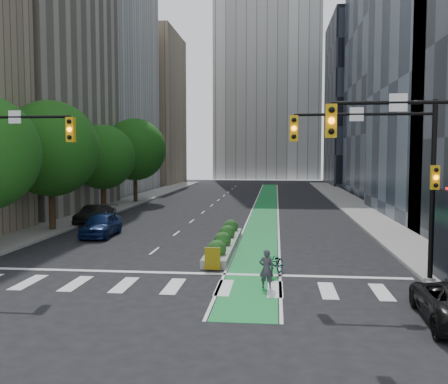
% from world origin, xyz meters
% --- Properties ---
extents(ground, '(160.00, 160.00, 0.00)m').
position_xyz_m(ground, '(0.00, 0.00, 0.00)').
color(ground, black).
rests_on(ground, ground).
extents(sidewalk_left, '(3.60, 90.00, 0.15)m').
position_xyz_m(sidewalk_left, '(-11.80, 25.00, 0.07)').
color(sidewalk_left, gray).
rests_on(sidewalk_left, ground).
extents(sidewalk_right, '(3.60, 90.00, 0.15)m').
position_xyz_m(sidewalk_right, '(11.80, 25.00, 0.07)').
color(sidewalk_right, gray).
rests_on(sidewalk_right, ground).
extents(bike_lane_paint, '(2.20, 70.00, 0.01)m').
position_xyz_m(bike_lane_paint, '(3.00, 30.00, 0.01)').
color(bike_lane_paint, '#178337').
rests_on(bike_lane_paint, ground).
extents(building_beige, '(14.00, 18.00, 30.00)m').
position_xyz_m(building_beige, '(-20.00, 24.00, 15.00)').
color(building_beige, '#B7AD99').
rests_on(building_beige, ground).
extents(building_lt_mid, '(14.00, 22.00, 48.00)m').
position_xyz_m(building_lt_mid, '(-21.00, 45.00, 24.00)').
color(building_lt_mid, silver).
rests_on(building_lt_mid, ground).
extents(building_tan_far, '(14.00, 16.00, 26.00)m').
position_xyz_m(building_tan_far, '(-20.00, 66.00, 13.00)').
color(building_tan_far, tan).
rests_on(building_tan_far, ground).
extents(building_glass_far, '(14.00, 24.00, 42.00)m').
position_xyz_m(building_glass_far, '(21.00, 45.00, 21.00)').
color(building_glass_far, '#19212D').
rests_on(building_glass_far, ground).
extents(building_dark_end, '(14.00, 18.00, 28.00)m').
position_xyz_m(building_dark_end, '(20.00, 68.00, 14.00)').
color(building_dark_end, black).
rests_on(building_dark_end, ground).
extents(building_distant, '(22.00, 16.00, 70.00)m').
position_xyz_m(building_distant, '(2.00, 90.00, 35.00)').
color(building_distant, silver).
rests_on(building_distant, ground).
extents(tree_mid, '(6.40, 6.40, 8.78)m').
position_xyz_m(tree_mid, '(-11.00, 12.00, 5.57)').
color(tree_mid, black).
rests_on(tree_mid, ground).
extents(tree_midfar, '(5.60, 5.60, 7.76)m').
position_xyz_m(tree_midfar, '(-11.00, 22.00, 4.95)').
color(tree_midfar, black).
rests_on(tree_midfar, ground).
extents(tree_far, '(6.60, 6.60, 9.00)m').
position_xyz_m(tree_far, '(-11.00, 32.00, 5.69)').
color(tree_far, black).
rests_on(tree_far, ground).
extents(signal_right, '(5.82, 0.51, 7.20)m').
position_xyz_m(signal_right, '(8.67, 0.47, 4.80)').
color(signal_right, black).
rests_on(signal_right, ground).
extents(signal_far_right, '(4.82, 0.51, 7.20)m').
position_xyz_m(signal_far_right, '(8.98, -4.03, 4.75)').
color(signal_far_right, black).
rests_on(signal_far_right, ground).
extents(median_planter, '(1.20, 10.26, 1.10)m').
position_xyz_m(median_planter, '(1.20, 7.04, 0.37)').
color(median_planter, gray).
rests_on(median_planter, ground).
extents(bicycle, '(1.28, 2.01, 1.00)m').
position_xyz_m(bicycle, '(3.99, 1.13, 0.50)').
color(bicycle, gray).
rests_on(bicycle, ground).
extents(cyclist, '(0.57, 0.39, 1.54)m').
position_xyz_m(cyclist, '(3.65, -0.90, 0.77)').
color(cyclist, '#38353F').
rests_on(cyclist, ground).
extents(parked_car_left_near, '(1.93, 4.51, 1.52)m').
position_xyz_m(parked_car_left_near, '(-7.00, 10.32, 0.76)').
color(parked_car_left_near, '#0C1C4A').
rests_on(parked_car_left_near, ground).
extents(parked_car_left_mid, '(1.78, 4.33, 1.39)m').
position_xyz_m(parked_car_left_mid, '(-9.50, 15.72, 0.70)').
color(parked_car_left_mid, black).
rests_on(parked_car_left_mid, ground).
extents(parked_car_left_far, '(2.01, 4.43, 1.26)m').
position_xyz_m(parked_car_left_far, '(-9.50, 16.59, 0.63)').
color(parked_car_left_far, '#5A5C60').
rests_on(parked_car_left_far, ground).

